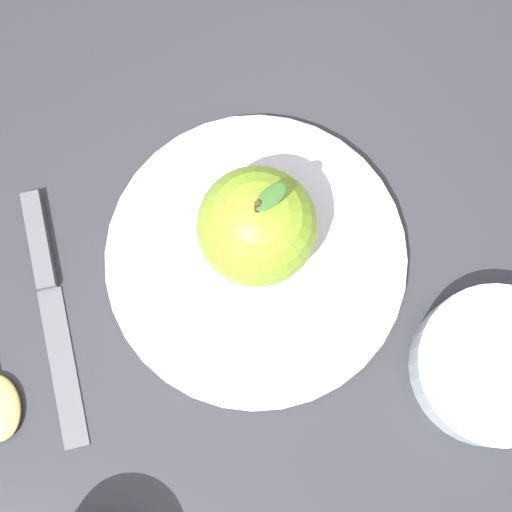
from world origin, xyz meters
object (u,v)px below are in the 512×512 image
Objects in this scene: dinner_plate at (256,259)px; apple at (257,227)px; knife at (49,292)px; side_bowl at (494,366)px.

apple reaches higher than dinner_plate.
knife is (-0.15, 0.05, -0.05)m from apple.
dinner_plate is 1.18× the size of knife.
apple is at bearing -19.14° from knife.
dinner_plate is 1.96× the size of side_bowl.
knife is at bearing 138.00° from side_bowl.
side_bowl is (0.09, -0.17, -0.04)m from apple.
dinner_plate is 2.23× the size of apple.
side_bowl is at bearing -42.00° from knife.
dinner_plate is 0.15m from knife.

